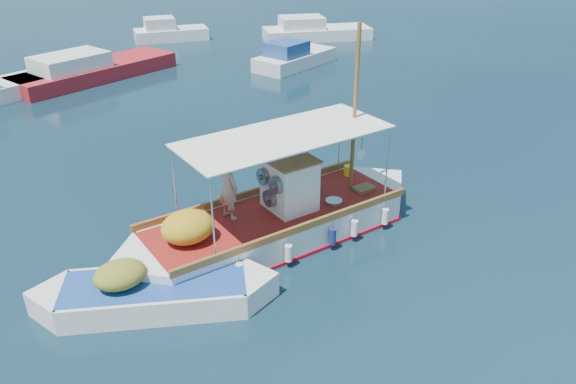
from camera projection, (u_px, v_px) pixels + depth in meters
ground at (311, 244)px, 16.08m from camera, size 160.00×160.00×0.00m
fishing_caique at (273, 223)px, 16.06m from camera, size 9.93×3.11×6.06m
dinghy at (153, 295)px, 13.51m from camera, size 5.50×3.28×1.46m
bg_boat_n at (90, 71)px, 30.91m from camera, size 9.65×5.73×1.80m
bg_boat_ne at (293, 59)px, 33.34m from camera, size 5.88×3.93×1.80m
bg_boat_e at (314, 32)px, 40.21m from camera, size 8.00×4.94×1.80m
bg_boat_far_n at (169, 33)px, 39.91m from camera, size 5.38×3.01×1.80m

